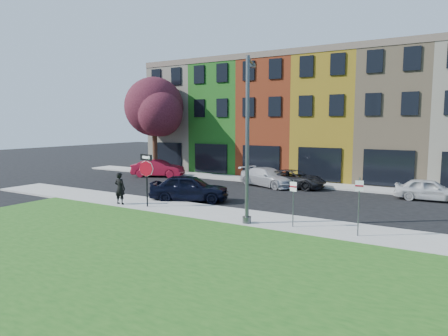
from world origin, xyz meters
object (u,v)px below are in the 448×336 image
Objects in this scene: stop_sign at (146,169)px; street_lamp at (248,140)px; man at (120,188)px; sedan_near at (189,188)px.

street_lamp is (6.31, -0.19, 1.73)m from stop_sign.
man is at bearing 159.63° from street_lamp.
man is 8.57m from street_lamp.
man is (-1.76, -0.27, -1.16)m from stop_sign.
man reaches higher than sedan_near.
stop_sign is 0.57× the size of sedan_near.
street_lamp is at bearing 11.99° from stop_sign.
stop_sign is at bearing -178.68° from man.
street_lamp is at bearing -142.27° from sedan_near.
street_lamp is (5.56, -3.12, 3.10)m from sedan_near.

